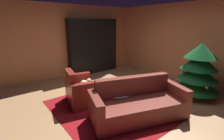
{
  "coord_description": "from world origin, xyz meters",
  "views": [
    {
      "loc": [
        2.79,
        -2.57,
        1.97
      ],
      "look_at": [
        -0.28,
        -0.17,
        0.83
      ],
      "focal_mm": 26.41,
      "sensor_mm": 36.0,
      "label": 1
    }
  ],
  "objects_px": {
    "armchair_red": "(81,91)",
    "couch_red": "(138,105)",
    "bottle_on_table": "(108,86)",
    "decorated_tree": "(198,70)",
    "bookshelf_unit": "(96,46)",
    "coffee_table": "(117,93)",
    "book_stack_on_table": "(116,90)"
  },
  "relations": [
    {
      "from": "armchair_red",
      "to": "couch_red",
      "type": "height_order",
      "value": "armchair_red"
    },
    {
      "from": "bottle_on_table",
      "to": "couch_red",
      "type": "bearing_deg",
      "value": 19.66
    },
    {
      "from": "armchair_red",
      "to": "decorated_tree",
      "type": "bearing_deg",
      "value": 59.51
    },
    {
      "from": "bookshelf_unit",
      "to": "decorated_tree",
      "type": "bearing_deg",
      "value": 13.16
    },
    {
      "from": "bookshelf_unit",
      "to": "bottle_on_table",
      "type": "xyz_separation_m",
      "value": [
        2.73,
        -1.43,
        -0.5
      ]
    },
    {
      "from": "bookshelf_unit",
      "to": "bottle_on_table",
      "type": "distance_m",
      "value": 3.12
    },
    {
      "from": "coffee_table",
      "to": "book_stack_on_table",
      "type": "height_order",
      "value": "book_stack_on_table"
    },
    {
      "from": "bottle_on_table",
      "to": "decorated_tree",
      "type": "distance_m",
      "value": 2.48
    },
    {
      "from": "armchair_red",
      "to": "couch_red",
      "type": "relative_size",
      "value": 0.49
    },
    {
      "from": "coffee_table",
      "to": "book_stack_on_table",
      "type": "relative_size",
      "value": 3.15
    },
    {
      "from": "book_stack_on_table",
      "to": "armchair_red",
      "type": "bearing_deg",
      "value": -148.52
    },
    {
      "from": "armchair_red",
      "to": "bottle_on_table",
      "type": "relative_size",
      "value": 3.96
    },
    {
      "from": "armchair_red",
      "to": "coffee_table",
      "type": "height_order",
      "value": "armchair_red"
    },
    {
      "from": "armchair_red",
      "to": "coffee_table",
      "type": "bearing_deg",
      "value": 33.0
    },
    {
      "from": "bottle_on_table",
      "to": "decorated_tree",
      "type": "bearing_deg",
      "value": 67.59
    },
    {
      "from": "couch_red",
      "to": "bottle_on_table",
      "type": "bearing_deg",
      "value": -160.34
    },
    {
      "from": "bookshelf_unit",
      "to": "book_stack_on_table",
      "type": "distance_m",
      "value": 3.22
    },
    {
      "from": "bookshelf_unit",
      "to": "book_stack_on_table",
      "type": "xyz_separation_m",
      "value": [
        2.88,
        -1.34,
        -0.56
      ]
    },
    {
      "from": "book_stack_on_table",
      "to": "bottle_on_table",
      "type": "xyz_separation_m",
      "value": [
        -0.15,
        -0.09,
        0.06
      ]
    },
    {
      "from": "decorated_tree",
      "to": "coffee_table",
      "type": "bearing_deg",
      "value": -110.04
    },
    {
      "from": "book_stack_on_table",
      "to": "bottle_on_table",
      "type": "bearing_deg",
      "value": -149.57
    },
    {
      "from": "couch_red",
      "to": "coffee_table",
      "type": "bearing_deg",
      "value": -166.48
    },
    {
      "from": "bookshelf_unit",
      "to": "bottle_on_table",
      "type": "relative_size",
      "value": 7.84
    },
    {
      "from": "bottle_on_table",
      "to": "bookshelf_unit",
      "type": "bearing_deg",
      "value": 152.41
    },
    {
      "from": "bookshelf_unit",
      "to": "bottle_on_table",
      "type": "bearing_deg",
      "value": -27.59
    },
    {
      "from": "decorated_tree",
      "to": "couch_red",
      "type": "bearing_deg",
      "value": -96.77
    },
    {
      "from": "bookshelf_unit",
      "to": "armchair_red",
      "type": "bearing_deg",
      "value": -40.95
    },
    {
      "from": "coffee_table",
      "to": "decorated_tree",
      "type": "height_order",
      "value": "decorated_tree"
    },
    {
      "from": "couch_red",
      "to": "book_stack_on_table",
      "type": "height_order",
      "value": "couch_red"
    },
    {
      "from": "coffee_table",
      "to": "decorated_tree",
      "type": "distance_m",
      "value": 2.33
    },
    {
      "from": "couch_red",
      "to": "bottle_on_table",
      "type": "height_order",
      "value": "couch_red"
    },
    {
      "from": "couch_red",
      "to": "bottle_on_table",
      "type": "distance_m",
      "value": 0.79
    }
  ]
}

